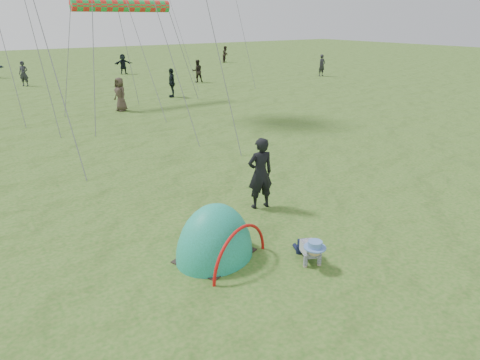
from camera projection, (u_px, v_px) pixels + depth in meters
ground at (303, 277)px, 8.19m from camera, size 140.00×140.00×0.00m
crawling_toddler at (310, 249)px, 8.58m from camera, size 0.82×0.95×0.61m
popup_tent at (215, 256)px, 8.91m from camera, size 2.17×1.98×2.30m
standing_adult at (260, 173)px, 10.88m from camera, size 0.76×0.58×1.87m
crowd_person_0 at (322, 65)px, 35.89m from camera, size 0.66×0.44×1.78m
crowd_person_4 at (120, 94)px, 22.44m from camera, size 0.73×0.95×1.74m
crowd_person_5 at (123, 64)px, 37.23m from camera, size 1.60×0.58×1.70m
crowd_person_6 at (24, 74)px, 30.62m from camera, size 0.77×0.71×1.76m
crowd_person_7 at (197, 71)px, 32.49m from camera, size 0.93×0.80×1.67m
crowd_person_13 at (226, 54)px, 46.91m from camera, size 1.07×1.02×1.73m
crowd_person_14 at (172, 83)px, 26.38m from camera, size 0.84×1.11×1.75m
rainbow_tube_kite at (122, 6)px, 23.28m from camera, size 5.41×0.64×0.64m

